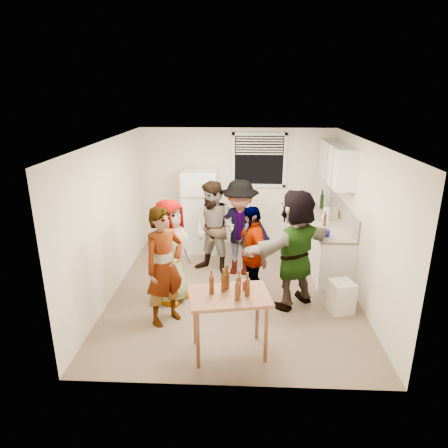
{
  "coord_description": "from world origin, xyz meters",
  "views": [
    {
      "loc": [
        0.1,
        -6.0,
        3.23
      ],
      "look_at": [
        -0.18,
        0.15,
        1.15
      ],
      "focal_mm": 32.0,
      "sensor_mm": 36.0,
      "label": 1
    }
  ],
  "objects_px": {
    "beer_bottle_counter": "(324,226)",
    "guest_grey": "(172,299)",
    "trash_bin": "(341,296)",
    "beer_bottle_table": "(226,289)",
    "red_cup": "(246,289)",
    "blue_cup": "(327,236)",
    "serving_table": "(229,352)",
    "guest_back_right": "(239,272)",
    "guest_back_left": "(215,272)",
    "guest_black": "(250,298)",
    "wine_bottle": "(321,208)",
    "guest_orange": "(292,303)",
    "refrigerator": "(200,211)",
    "guest_stripe": "(167,320)",
    "kettle": "(324,220)"
  },
  "relations": [
    {
      "from": "serving_table",
      "to": "guest_back_left",
      "type": "relative_size",
      "value": 0.57
    },
    {
      "from": "guest_grey",
      "to": "guest_stripe",
      "type": "relative_size",
      "value": 0.97
    },
    {
      "from": "guest_orange",
      "to": "trash_bin",
      "type": "bearing_deg",
      "value": 126.28
    },
    {
      "from": "guest_back_right",
      "to": "guest_black",
      "type": "bearing_deg",
      "value": -70.65
    },
    {
      "from": "serving_table",
      "to": "guest_orange",
      "type": "height_order",
      "value": "serving_table"
    },
    {
      "from": "beer_bottle_counter",
      "to": "beer_bottle_table",
      "type": "relative_size",
      "value": 0.88
    },
    {
      "from": "beer_bottle_table",
      "to": "red_cup",
      "type": "xyz_separation_m",
      "value": [
        0.25,
        -0.01,
        0.0
      ]
    },
    {
      "from": "blue_cup",
      "to": "guest_black",
      "type": "bearing_deg",
      "value": -157.6
    },
    {
      "from": "guest_grey",
      "to": "beer_bottle_counter",
      "type": "bearing_deg",
      "value": -39.12
    },
    {
      "from": "blue_cup",
      "to": "beer_bottle_table",
      "type": "height_order",
      "value": "blue_cup"
    },
    {
      "from": "guest_black",
      "to": "guest_orange",
      "type": "xyz_separation_m",
      "value": [
        0.66,
        -0.14,
        0.0
      ]
    },
    {
      "from": "guest_back_left",
      "to": "guest_stripe",
      "type": "bearing_deg",
      "value": -81.51
    },
    {
      "from": "beer_bottle_counter",
      "to": "guest_orange",
      "type": "xyz_separation_m",
      "value": [
        -0.67,
        -1.21,
        -0.9
      ]
    },
    {
      "from": "refrigerator",
      "to": "beer_bottle_table",
      "type": "distance_m",
      "value": 3.42
    },
    {
      "from": "serving_table",
      "to": "guest_black",
      "type": "relative_size",
      "value": 0.63
    },
    {
      "from": "beer_bottle_table",
      "to": "serving_table",
      "type": "bearing_deg",
      "value": -73.97
    },
    {
      "from": "wine_bottle",
      "to": "beer_bottle_table",
      "type": "bearing_deg",
      "value": -117.72
    },
    {
      "from": "wine_bottle",
      "to": "guest_orange",
      "type": "bearing_deg",
      "value": -109.41
    },
    {
      "from": "beer_bottle_counter",
      "to": "guest_back_right",
      "type": "relative_size",
      "value": 0.12
    },
    {
      "from": "serving_table",
      "to": "guest_back_left",
      "type": "distance_m",
      "value": 2.39
    },
    {
      "from": "serving_table",
      "to": "guest_stripe",
      "type": "distance_m",
      "value": 1.17
    },
    {
      "from": "refrigerator",
      "to": "guest_orange",
      "type": "bearing_deg",
      "value": -52.96
    },
    {
      "from": "guest_stripe",
      "to": "kettle",
      "type": "bearing_deg",
      "value": -8.1
    },
    {
      "from": "wine_bottle",
      "to": "beer_bottle_table",
      "type": "height_order",
      "value": "wine_bottle"
    },
    {
      "from": "beer_bottle_counter",
      "to": "trash_bin",
      "type": "bearing_deg",
      "value": -88.59
    },
    {
      "from": "kettle",
      "to": "beer_bottle_counter",
      "type": "xyz_separation_m",
      "value": [
        -0.05,
        -0.33,
        0.0
      ]
    },
    {
      "from": "kettle",
      "to": "serving_table",
      "type": "height_order",
      "value": "kettle"
    },
    {
      "from": "guest_stripe",
      "to": "guest_black",
      "type": "height_order",
      "value": "guest_stripe"
    },
    {
      "from": "beer_bottle_counter",
      "to": "guest_grey",
      "type": "bearing_deg",
      "value": -155.69
    },
    {
      "from": "kettle",
      "to": "guest_orange",
      "type": "bearing_deg",
      "value": -103.94
    },
    {
      "from": "beer_bottle_counter",
      "to": "trash_bin",
      "type": "relative_size",
      "value": 0.43
    },
    {
      "from": "beer_bottle_counter",
      "to": "blue_cup",
      "type": "relative_size",
      "value": 1.83
    },
    {
      "from": "guest_orange",
      "to": "blue_cup",
      "type": "bearing_deg",
      "value": -170.97
    },
    {
      "from": "blue_cup",
      "to": "serving_table",
      "type": "height_order",
      "value": "blue_cup"
    },
    {
      "from": "red_cup",
      "to": "guest_black",
      "type": "xyz_separation_m",
      "value": [
        0.1,
        1.29,
        -0.83
      ]
    },
    {
      "from": "kettle",
      "to": "blue_cup",
      "type": "distance_m",
      "value": 0.88
    },
    {
      "from": "red_cup",
      "to": "guest_back_left",
      "type": "distance_m",
      "value": 2.44
    },
    {
      "from": "red_cup",
      "to": "guest_grey",
      "type": "bearing_deg",
      "value": 134.83
    },
    {
      "from": "refrigerator",
      "to": "beer_bottle_table",
      "type": "xyz_separation_m",
      "value": [
        0.68,
        -3.36,
        -0.02
      ]
    },
    {
      "from": "guest_black",
      "to": "guest_orange",
      "type": "height_order",
      "value": "guest_orange"
    },
    {
      "from": "trash_bin",
      "to": "guest_back_left",
      "type": "height_order",
      "value": "trash_bin"
    },
    {
      "from": "trash_bin",
      "to": "guest_black",
      "type": "bearing_deg",
      "value": 166.06
    },
    {
      "from": "beer_bottle_counter",
      "to": "guest_black",
      "type": "xyz_separation_m",
      "value": [
        -1.33,
        -1.07,
        -0.9
      ]
    },
    {
      "from": "guest_back_right",
      "to": "guest_grey",
      "type": "bearing_deg",
      "value": -127.79
    },
    {
      "from": "guest_stripe",
      "to": "guest_back_left",
      "type": "relative_size",
      "value": 1.01
    },
    {
      "from": "guest_back_left",
      "to": "guest_black",
      "type": "distance_m",
      "value": 1.14
    },
    {
      "from": "serving_table",
      "to": "wine_bottle",
      "type": "bearing_deg",
      "value": 63.8
    },
    {
      "from": "serving_table",
      "to": "beer_bottle_table",
      "type": "bearing_deg",
      "value": 106.03
    },
    {
      "from": "kettle",
      "to": "serving_table",
      "type": "distance_m",
      "value": 3.41
    },
    {
      "from": "beer_bottle_counter",
      "to": "guest_grey",
      "type": "distance_m",
      "value": 2.99
    }
  ]
}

